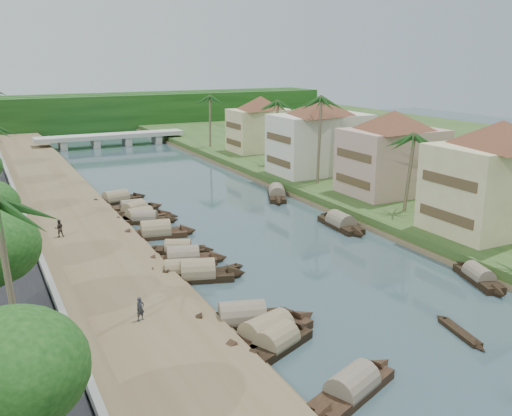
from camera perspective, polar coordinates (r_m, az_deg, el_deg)
name	(u,v)px	position (r m, az deg, el deg)	size (l,w,h in m)	color
ground	(308,266)	(48.04, 5.27, -5.80)	(220.00, 220.00, 0.00)	#34484E
left_bank	(70,225)	(60.86, -18.08, -1.58)	(10.00, 180.00, 0.80)	brown
right_bank	(353,188)	(74.02, 9.66, 2.01)	(16.00, 180.00, 1.20)	#25441B
retaining_wall	(25,221)	(60.20, -22.09, -1.19)	(0.40, 180.00, 1.10)	slate
treeline	(83,113)	(140.66, -16.92, 9.12)	(120.00, 14.00, 8.00)	#11360E
bridge	(111,137)	(113.61, -14.30, 6.86)	(28.00, 4.00, 2.40)	#A8A99E
building_near	(498,175)	(57.04, 23.01, 3.07)	(14.85, 14.85, 10.20)	beige
building_mid	(392,151)	(68.94, 13.48, 5.54)	(14.11, 14.11, 9.70)	tan
building_far	(320,135)	(79.45, 6.43, 7.26)	(15.59, 15.59, 10.20)	beige
building_distant	(260,123)	(97.21, 0.45, 8.48)	(12.62, 12.62, 9.20)	beige
sampan_0	(352,388)	(31.27, 9.58, -17.36)	(8.11, 4.59, 2.14)	black
sampan_1	(277,343)	(35.02, 2.06, -13.34)	(7.15, 4.40, 2.13)	black
sampan_2	(267,333)	(36.06, 1.06, -12.43)	(9.24, 4.44, 2.38)	black
sampan_3	(242,319)	(37.90, -1.40, -11.00)	(8.92, 4.24, 2.34)	black
sampan_4	(180,272)	(45.89, -7.57, -6.35)	(7.20, 3.70, 2.04)	black
sampan_5	(198,274)	(45.23, -5.82, -6.60)	(7.99, 4.23, 2.46)	black
sampan_6	(183,259)	(48.53, -7.31, -5.12)	(8.00, 3.72, 2.32)	black
sampan_7	(178,249)	(51.05, -7.80, -4.12)	(6.55, 3.98, 1.82)	black
sampan_8	(156,233)	(55.98, -10.00, -2.46)	(8.40, 3.33, 2.50)	black
sampan_9	(145,219)	(60.84, -11.08, -1.11)	(7.23, 4.38, 1.90)	black
sampan_10	(140,217)	(61.57, -11.54, -0.93)	(7.85, 2.85, 2.13)	black
sampan_11	(135,211)	(64.14, -12.01, -0.31)	(7.25, 5.18, 2.15)	black
sampan_12	(132,207)	(65.91, -12.29, 0.08)	(7.20, 1.78, 1.76)	black
sampan_13	(116,200)	(69.72, -13.81, 0.82)	(8.28, 3.30, 2.22)	black
sampan_14	(478,277)	(47.77, 21.35, -6.43)	(3.50, 7.42, 1.84)	black
sampan_15	(341,223)	(58.81, 8.46, -1.54)	(2.30, 8.68, 2.29)	black
sampan_16	(277,194)	(70.53, 2.10, 1.42)	(5.55, 9.26, 2.28)	black
canoe_0	(460,332)	(39.05, 19.69, -11.64)	(1.66, 5.22, 0.69)	black
canoe_1	(220,271)	(46.60, -3.57, -6.31)	(4.67, 1.53, 0.75)	black
canoe_2	(156,216)	(62.81, -10.01, -0.83)	(4.90, 2.74, 0.73)	black
palm_1	(410,138)	(60.44, 15.19, 6.82)	(3.20, 3.20, 9.45)	#77674F
palm_2	(320,100)	(71.82, 6.42, 10.67)	(3.20, 3.20, 12.27)	#77674F
palm_3	(273,103)	(84.51, 1.72, 10.42)	(3.20, 3.20, 10.74)	#77674F
palm_4	(2,204)	(30.21, -24.06, 0.33)	(3.20, 3.20, 10.42)	#77674F
palm_7	(209,98)	(101.55, -4.69, 10.92)	(3.20, 3.20, 10.33)	#77674F
tree_0	(1,375)	(22.25, -24.17, -15.00)	(5.17, 5.17, 7.22)	#4D3B2C
tree_6	(344,131)	(83.36, 8.83, 7.60)	(4.91, 4.91, 7.37)	#4D3B2C
person_near	(140,309)	(37.23, -11.50, -9.85)	(0.56, 0.37, 1.55)	#26282E
person_far	(59,228)	(55.55, -19.09, -1.92)	(0.80, 0.62, 1.64)	#2D251F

